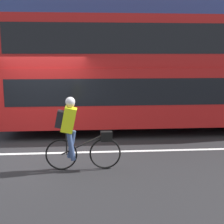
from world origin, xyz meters
name	(u,v)px	position (x,y,z in m)	size (l,w,h in m)	color
ground_plane	(40,153)	(0.00, 0.00, 0.00)	(80.00, 80.00, 0.00)	#232326
road_center_line	(40,153)	(0.00, -0.06, 0.00)	(50.00, 0.14, 0.01)	silver
sidewalk_curb	(58,114)	(0.00, 5.05, 0.06)	(60.00, 2.09, 0.13)	gray
building_facade	(57,8)	(0.00, 6.25, 4.55)	(60.00, 0.30, 9.11)	#33478C
bus	(150,69)	(3.38, 2.39, 2.08)	(9.40, 2.59, 3.73)	black
cyclist_on_bike	(75,131)	(0.99, -1.29, 0.89)	(1.70, 0.32, 1.66)	black
trash_bin	(182,102)	(5.31, 4.95, 0.57)	(0.46, 0.46, 0.88)	#262628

